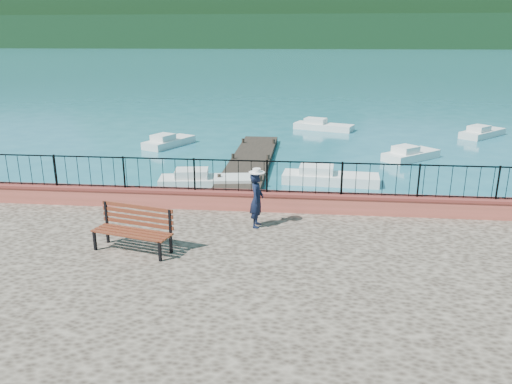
% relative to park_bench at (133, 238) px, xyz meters
% --- Properties ---
extents(ground, '(2000.00, 2000.00, 0.00)m').
position_rel_park_bench_xyz_m(ground, '(3.29, -0.36, -1.53)').
color(ground, '#19596B').
rests_on(ground, ground).
extents(parapet, '(28.00, 0.46, 0.58)m').
position_rel_park_bench_xyz_m(parapet, '(3.29, 3.34, -0.04)').
color(parapet, '#C65247').
rests_on(parapet, promenade).
extents(railing, '(27.00, 0.05, 0.95)m').
position_rel_park_bench_xyz_m(railing, '(3.29, 3.34, 0.73)').
color(railing, black).
rests_on(railing, parapet).
extents(dock, '(2.00, 16.00, 0.30)m').
position_rel_park_bench_xyz_m(dock, '(1.29, 11.64, -1.38)').
color(dock, '#2D231C').
rests_on(dock, ground).
extents(far_forest, '(900.00, 60.00, 18.00)m').
position_rel_park_bench_xyz_m(far_forest, '(3.29, 299.64, 7.47)').
color(far_forest, black).
rests_on(far_forest, ground).
extents(foothills, '(900.00, 120.00, 44.00)m').
position_rel_park_bench_xyz_m(foothills, '(3.29, 359.64, 20.47)').
color(foothills, black).
rests_on(foothills, ground).
extents(park_bench, '(2.09, 1.13, 1.11)m').
position_rel_park_bench_xyz_m(park_bench, '(0.00, 0.00, 0.00)').
color(park_bench, black).
rests_on(park_bench, promenade).
extents(person, '(0.40, 0.58, 1.54)m').
position_rel_park_bench_xyz_m(person, '(2.83, 1.97, 0.44)').
color(person, black).
rests_on(person, promenade).
extents(hat, '(0.44, 0.44, 0.12)m').
position_rel_park_bench_xyz_m(hat, '(2.83, 1.97, 1.27)').
color(hat, silver).
rests_on(hat, person).
extents(boat_0, '(4.12, 1.85, 0.80)m').
position_rel_park_bench_xyz_m(boat_0, '(-0.19, 9.57, -1.13)').
color(boat_0, silver).
rests_on(boat_0, ground).
extents(boat_1, '(4.30, 1.62, 0.80)m').
position_rel_park_bench_xyz_m(boat_1, '(5.23, 10.65, -1.13)').
color(boat_1, silver).
rests_on(boat_1, ground).
extents(boat_2, '(3.32, 3.14, 0.80)m').
position_rel_park_bench_xyz_m(boat_2, '(9.66, 15.70, -1.13)').
color(boat_2, silver).
rests_on(boat_2, ground).
extents(boat_3, '(2.65, 3.65, 0.80)m').
position_rel_park_bench_xyz_m(boat_3, '(-4.07, 17.71, -1.13)').
color(boat_3, silver).
rests_on(boat_3, ground).
extents(boat_4, '(4.28, 2.62, 0.80)m').
position_rel_park_bench_xyz_m(boat_4, '(5.25, 24.15, -1.13)').
color(boat_4, silver).
rests_on(boat_4, ground).
extents(boat_5, '(3.56, 3.59, 0.80)m').
position_rel_park_bench_xyz_m(boat_5, '(15.53, 22.73, -1.13)').
color(boat_5, silver).
rests_on(boat_5, ground).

